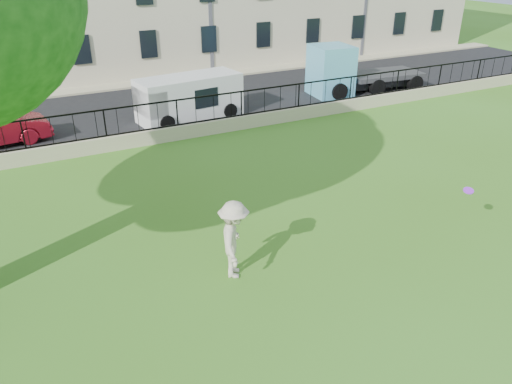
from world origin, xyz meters
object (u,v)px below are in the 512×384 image
man (234,240)px  frisbee (469,191)px  blue_truck (365,68)px  white_van (189,98)px

man → frisbee: 6.23m
frisbee → blue_truck: size_ratio=0.04×
man → white_van: 12.93m
man → blue_truck: (14.03, 12.73, 0.32)m
man → frisbee: bearing=-78.6°
white_van → blue_truck: size_ratio=0.76×
man → white_van: size_ratio=0.42×
man → frisbee: man is taller
white_van → frisbee: bearing=-87.4°
man → blue_truck: blue_truck is taller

